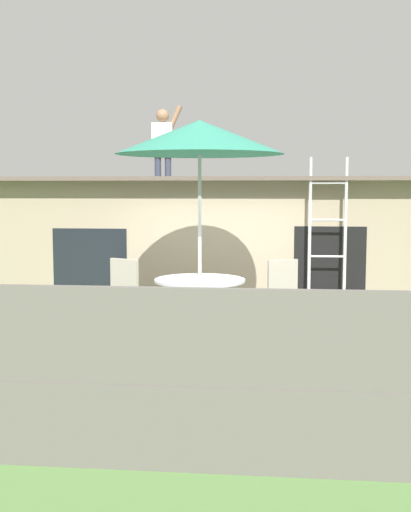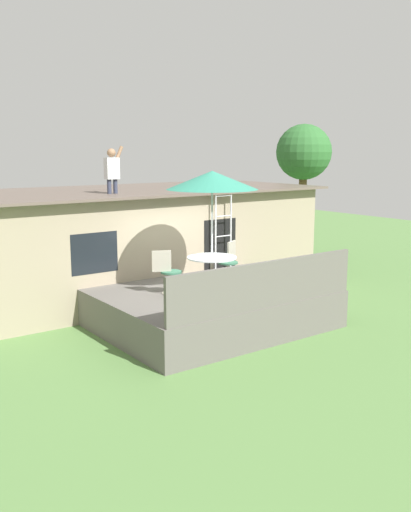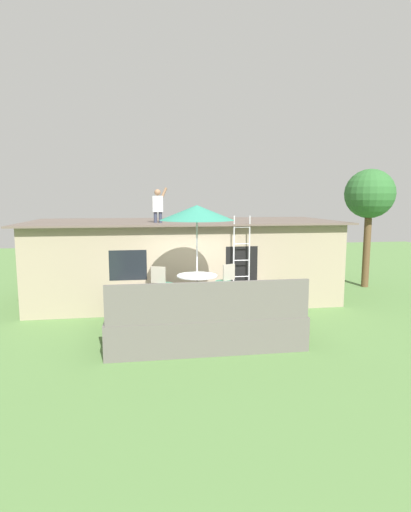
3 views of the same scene
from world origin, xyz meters
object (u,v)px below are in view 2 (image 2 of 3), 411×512
Objects in this scene: person_figure at (112,168)px; patio_chair_left at (168,272)px; patio_chair_right at (229,262)px; patio_table at (212,264)px; patio_umbrella at (212,180)px; backyard_tree at (304,154)px; step_ladder at (223,226)px.

person_figure is 3.16m from patio_chair_left.
patio_table is at bearing 0.00° from patio_chair_right.
backyard_tree reaches higher than patio_umbrella.
backyard_tree reaches higher than patio_chair_right.
person_figure is at bearing 107.63° from patio_umbrella.
patio_table is 0.41× the size of patio_umbrella.
patio_umbrella is at bearing -133.97° from step_ladder.
patio_table is 2.33m from step_ladder.
patio_umbrella is at bearing 0.00° from patio_chair_right.
person_figure reaches higher than patio_chair_right.
backyard_tree is (6.56, 4.14, 2.37)m from patio_chair_right.
patio_umbrella is at bearing 0.00° from patio_chair_left.
patio_chair_right is (1.71, 0.09, 0.00)m from patio_chair_left.
step_ladder is (1.57, 1.63, -1.25)m from patio_umbrella.
patio_umbrella is at bearing -148.10° from backyard_tree.
step_ladder reaches higher than patio_chair_right.
patio_chair_left is at bearing -152.92° from backyard_tree.
patio_umbrella reaches higher than patio_table.
backyard_tree is at bearing -176.65° from patio_chair_right.
step_ladder is 1.52m from patio_chair_right.
patio_table is 3.49m from person_figure.
patio_table is 0.95m from patio_chair_left.
step_ladder is 2.39× the size of patio_chair_right.
patio_table is 0.94× the size of person_figure.
patio_chair_left is at bearing -89.83° from person_figure.
patio_chair_left is at bearing -152.82° from step_ladder.
patio_umbrella is 2.29× the size of person_figure.
patio_table is 9.00m from backyard_tree.
backyard_tree is (8.27, 1.86, 0.27)m from person_figure.
backyard_tree is (8.27, 4.23, 2.37)m from patio_chair_left.
patio_chair_right is (-0.73, -1.17, -0.64)m from step_ladder.
patio_chair_left is (-0.87, 0.38, -0.13)m from patio_table.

